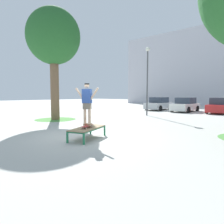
{
  "coord_description": "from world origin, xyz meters",
  "views": [
    {
      "loc": [
        6.56,
        -5.77,
        1.79
      ],
      "look_at": [
        0.42,
        1.17,
        1.0
      ],
      "focal_mm": 32.53,
      "sensor_mm": 36.0,
      "label": 1
    }
  ],
  "objects_px": {
    "car_white": "(185,105)",
    "skater": "(87,101)",
    "tree_near_left": "(54,38)",
    "car_silver": "(159,104)",
    "skate_box": "(88,129)",
    "skateboard": "(87,126)",
    "car_red": "(220,106)",
    "light_post": "(147,71)"
  },
  "relations": [
    {
      "from": "car_silver",
      "to": "car_red",
      "type": "height_order",
      "value": "same"
    },
    {
      "from": "tree_near_left",
      "to": "car_silver",
      "type": "bearing_deg",
      "value": 85.9
    },
    {
      "from": "skateboard",
      "to": "car_red",
      "type": "relative_size",
      "value": 0.19
    },
    {
      "from": "skateboard",
      "to": "tree_near_left",
      "type": "bearing_deg",
      "value": 157.08
    },
    {
      "from": "skate_box",
      "to": "car_red",
      "type": "bearing_deg",
      "value": 86.66
    },
    {
      "from": "skateboard",
      "to": "car_red",
      "type": "bearing_deg",
      "value": 86.69
    },
    {
      "from": "car_silver",
      "to": "car_white",
      "type": "distance_m",
      "value": 3.32
    },
    {
      "from": "skateboard",
      "to": "skater",
      "type": "relative_size",
      "value": 0.48
    },
    {
      "from": "tree_near_left",
      "to": "car_red",
      "type": "height_order",
      "value": "tree_near_left"
    },
    {
      "from": "car_white",
      "to": "skateboard",
      "type": "bearing_deg",
      "value": -81.62
    },
    {
      "from": "skateboard",
      "to": "car_red",
      "type": "xyz_separation_m",
      "value": [
        0.94,
        16.34,
        0.15
      ]
    },
    {
      "from": "car_silver",
      "to": "light_post",
      "type": "relative_size",
      "value": 0.73
    },
    {
      "from": "car_red",
      "to": "car_white",
      "type": "bearing_deg",
      "value": -174.0
    },
    {
      "from": "skater",
      "to": "car_white",
      "type": "relative_size",
      "value": 0.4
    },
    {
      "from": "tree_near_left",
      "to": "car_silver",
      "type": "xyz_separation_m",
      "value": [
        0.97,
        13.47,
        -5.09
      ]
    },
    {
      "from": "skate_box",
      "to": "skater",
      "type": "distance_m",
      "value": 1.12
    },
    {
      "from": "skater",
      "to": "car_silver",
      "type": "distance_m",
      "value": 17.25
    },
    {
      "from": "car_white",
      "to": "skater",
      "type": "bearing_deg",
      "value": -81.62
    },
    {
      "from": "skateboard",
      "to": "car_silver",
      "type": "bearing_deg",
      "value": 109.17
    },
    {
      "from": "tree_near_left",
      "to": "light_post",
      "type": "height_order",
      "value": "tree_near_left"
    },
    {
      "from": "car_silver",
      "to": "skate_box",
      "type": "bearing_deg",
      "value": -70.83
    },
    {
      "from": "car_white",
      "to": "light_post",
      "type": "bearing_deg",
      "value": -98.1
    },
    {
      "from": "skateboard",
      "to": "skater",
      "type": "bearing_deg",
      "value": 115.35
    },
    {
      "from": "tree_near_left",
      "to": "car_white",
      "type": "relative_size",
      "value": 1.86
    },
    {
      "from": "skateboard",
      "to": "car_red",
      "type": "height_order",
      "value": "car_red"
    },
    {
      "from": "skate_box",
      "to": "car_white",
      "type": "height_order",
      "value": "car_white"
    },
    {
      "from": "tree_near_left",
      "to": "car_white",
      "type": "xyz_separation_m",
      "value": [
        4.27,
        13.19,
        -5.09
      ]
    },
    {
      "from": "car_red",
      "to": "skater",
      "type": "bearing_deg",
      "value": -93.31
    },
    {
      "from": "tree_near_left",
      "to": "car_silver",
      "type": "relative_size",
      "value": 1.83
    },
    {
      "from": "skater",
      "to": "tree_near_left",
      "type": "relative_size",
      "value": 0.22
    },
    {
      "from": "car_silver",
      "to": "car_white",
      "type": "xyz_separation_m",
      "value": [
        3.3,
        -0.28,
        0.0
      ]
    },
    {
      "from": "skate_box",
      "to": "tree_near_left",
      "type": "relative_size",
      "value": 0.26
    },
    {
      "from": "skate_box",
      "to": "car_red",
      "type": "height_order",
      "value": "car_red"
    },
    {
      "from": "car_silver",
      "to": "light_post",
      "type": "height_order",
      "value": "light_post"
    },
    {
      "from": "car_red",
      "to": "light_post",
      "type": "relative_size",
      "value": 0.73
    },
    {
      "from": "skater",
      "to": "light_post",
      "type": "xyz_separation_m",
      "value": [
        -3.24,
        9.75,
        2.29
      ]
    },
    {
      "from": "skater",
      "to": "tree_near_left",
      "type": "height_order",
      "value": "tree_near_left"
    },
    {
      "from": "skate_box",
      "to": "car_white",
      "type": "bearing_deg",
      "value": 98.37
    },
    {
      "from": "car_red",
      "to": "skate_box",
      "type": "bearing_deg",
      "value": -93.34
    },
    {
      "from": "light_post",
      "to": "skate_box",
      "type": "bearing_deg",
      "value": -71.61
    },
    {
      "from": "skate_box",
      "to": "car_white",
      "type": "distance_m",
      "value": 16.15
    },
    {
      "from": "car_white",
      "to": "tree_near_left",
      "type": "bearing_deg",
      "value": -107.93
    }
  ]
}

